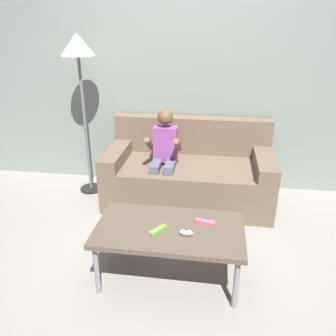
% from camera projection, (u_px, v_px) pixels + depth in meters
% --- Properties ---
extents(ground_plane, '(10.06, 10.06, 0.00)m').
position_uv_depth(ground_plane, '(162.00, 278.00, 2.47)').
color(ground_plane, '#9E998E').
extents(wall_back, '(5.03, 0.05, 2.50)m').
position_uv_depth(wall_back, '(187.00, 69.00, 3.43)').
color(wall_back, gray).
rests_on(wall_back, ground).
extents(couch, '(1.62, 0.80, 0.79)m').
position_uv_depth(couch, '(189.00, 174.00, 3.45)').
color(couch, '#75604C').
rests_on(couch, ground).
extents(person_seated_on_couch, '(0.32, 0.39, 0.95)m').
position_uv_depth(person_seated_on_couch, '(164.00, 154.00, 3.22)').
color(person_seated_on_couch, slate).
rests_on(person_seated_on_couch, ground).
extents(coffee_table, '(1.01, 0.56, 0.42)m').
position_uv_depth(coffee_table, '(170.00, 232.00, 2.34)').
color(coffee_table, brown).
rests_on(coffee_table, ground).
extents(game_remote_pink_near_edge, '(0.14, 0.07, 0.03)m').
position_uv_depth(game_remote_pink_near_edge, '(206.00, 222.00, 2.36)').
color(game_remote_pink_near_edge, pink).
rests_on(game_remote_pink_near_edge, coffee_table).
extents(nunchuk_white, '(0.09, 0.05, 0.05)m').
position_uv_depth(nunchuk_white, '(186.00, 232.00, 2.23)').
color(nunchuk_white, white).
rests_on(nunchuk_white, coffee_table).
extents(game_remote_lime_far_corner, '(0.11, 0.13, 0.03)m').
position_uv_depth(game_remote_lime_far_corner, '(158.00, 230.00, 2.27)').
color(game_remote_lime_far_corner, '#72C638').
rests_on(game_remote_lime_far_corner, coffee_table).
extents(floor_lamp, '(0.32, 0.32, 1.60)m').
position_uv_depth(floor_lamp, '(78.00, 57.00, 3.19)').
color(floor_lamp, black).
rests_on(floor_lamp, ground).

